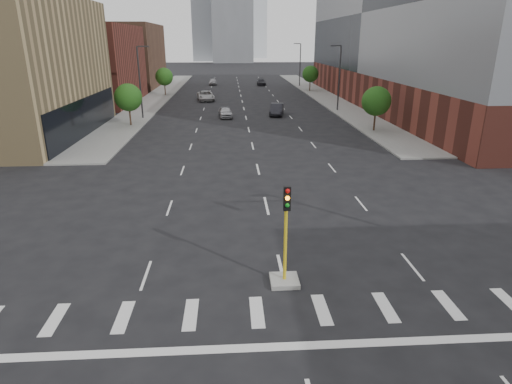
{
  "coord_description": "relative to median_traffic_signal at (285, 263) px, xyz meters",
  "views": [
    {
      "loc": [
        -2.19,
        -6.73,
        9.75
      ],
      "look_at": [
        -0.93,
        13.57,
        2.5
      ],
      "focal_mm": 30.0,
      "sensor_mm": 36.0,
      "label": 1
    }
  ],
  "objects": [
    {
      "name": "median_traffic_signal",
      "position": [
        0.0,
        0.0,
        0.0
      ],
      "size": [
        1.2,
        1.2,
        4.4
      ],
      "color": "#999993",
      "rests_on": "ground"
    },
    {
      "name": "tree_right_near",
      "position": [
        14.0,
        31.03,
        2.42
      ],
      "size": [
        3.2,
        3.2,
        4.85
      ],
      "color": "#382619",
      "rests_on": "ground"
    },
    {
      "name": "sidewalk_left_far",
      "position": [
        -15.0,
        65.03,
        -0.9
      ],
      "size": [
        5.0,
        92.0,
        0.15
      ],
      "primitive_type": "cube",
      "color": "gray",
      "rests_on": "ground"
    },
    {
      "name": "car_far_left",
      "position": [
        -6.15,
        58.48,
        -0.17
      ],
      "size": [
        3.38,
        6.06,
        1.6
      ],
      "primitive_type": "imported",
      "rotation": [
        0.0,
        0.0,
        0.13
      ],
      "color": "#B9B9B9",
      "rests_on": "ground"
    },
    {
      "name": "streetlight_right_a",
      "position": [
        13.41,
        46.03,
        4.04
      ],
      "size": [
        1.6,
        0.22,
        9.07
      ],
      "color": "#2D2D30",
      "rests_on": "ground"
    },
    {
      "name": "car_deep_right",
      "position": [
        5.2,
        83.8,
        -0.28
      ],
      "size": [
        2.11,
        4.83,
        1.38
      ],
      "primitive_type": "imported",
      "rotation": [
        0.0,
        0.0,
        -0.04
      ],
      "color": "black",
      "rests_on": "ground"
    },
    {
      "name": "building_right_main",
      "position": [
        29.5,
        51.03,
        10.03
      ],
      "size": [
        24.0,
        70.0,
        22.0
      ],
      "color": "brown",
      "rests_on": "ground"
    },
    {
      "name": "building_left_far_a",
      "position": [
        -27.5,
        57.03,
        5.03
      ],
      "size": [
        20.0,
        22.0,
        12.0
      ],
      "primitive_type": "cube",
      "color": "brown",
      "rests_on": "ground"
    },
    {
      "name": "sidewalk_right_far",
      "position": [
        15.0,
        65.03,
        -0.9
      ],
      "size": [
        5.0,
        92.0,
        0.15
      ],
      "primitive_type": "cube",
      "color": "gray",
      "rests_on": "ground"
    },
    {
      "name": "streetlight_left",
      "position": [
        -13.41,
        41.03,
        4.04
      ],
      "size": [
        1.6,
        0.22,
        9.07
      ],
      "color": "#2D2D30",
      "rests_on": "ground"
    },
    {
      "name": "car_distant",
      "position": [
        -5.81,
        85.22,
        -0.24
      ],
      "size": [
        1.78,
        4.3,
        1.46
      ],
      "primitive_type": "imported",
      "rotation": [
        0.0,
        0.0,
        0.01
      ],
      "color": "#A5A4A9",
      "rests_on": "ground"
    },
    {
      "name": "car_near_left",
      "position": [
        -2.74,
        41.47,
        -0.28
      ],
      "size": [
        2.06,
        4.24,
        1.39
      ],
      "primitive_type": "imported",
      "rotation": [
        0.0,
        0.0,
        0.1
      ],
      "color": "#B2B2B7",
      "rests_on": "ground"
    },
    {
      "name": "tree_left_far",
      "position": [
        -14.0,
        66.03,
        2.42
      ],
      "size": [
        3.2,
        3.2,
        4.85
      ],
      "color": "#382619",
      "rests_on": "ground"
    },
    {
      "name": "tree_right_far",
      "position": [
        14.0,
        71.03,
        2.42
      ],
      "size": [
        3.2,
        3.2,
        4.85
      ],
      "color": "#382619",
      "rests_on": "ground"
    },
    {
      "name": "streetlight_right_b",
      "position": [
        13.41,
        81.03,
        4.04
      ],
      "size": [
        1.6,
        0.22,
        9.07
      ],
      "color": "#2D2D30",
      "rests_on": "ground"
    },
    {
      "name": "building_left_far_b",
      "position": [
        -27.5,
        83.03,
        5.53
      ],
      "size": [
        20.0,
        24.0,
        13.0
      ],
      "primitive_type": "cube",
      "color": "brown",
      "rests_on": "ground"
    },
    {
      "name": "tree_left_near",
      "position": [
        -14.0,
        36.03,
        2.42
      ],
      "size": [
        3.2,
        3.2,
        4.85
      ],
      "color": "#382619",
      "rests_on": "ground"
    },
    {
      "name": "car_mid_right",
      "position": [
        4.29,
        42.8,
        -0.19
      ],
      "size": [
        2.46,
        4.98,
        1.57
      ],
      "primitive_type": "imported",
      "rotation": [
        0.0,
        0.0,
        -0.17
      ],
      "color": "black",
      "rests_on": "ground"
    },
    {
      "name": "tower_mid",
      "position": [
        0.0,
        191.03,
        21.03
      ],
      "size": [
        18.0,
        18.0,
        44.0
      ],
      "primitive_type": "cube",
      "color": "slate",
      "rests_on": "ground"
    }
  ]
}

